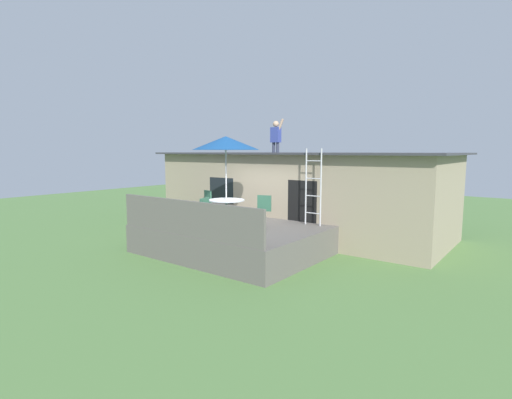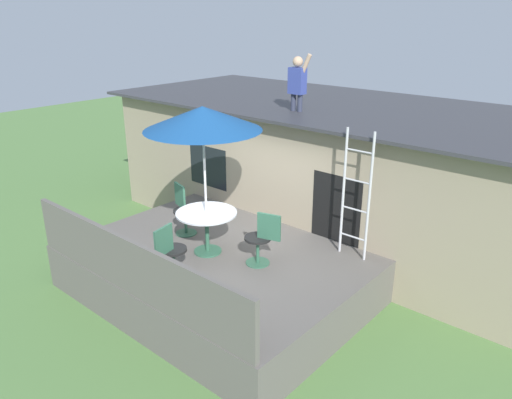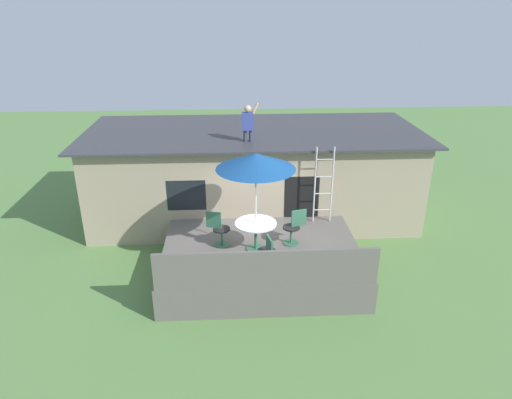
{
  "view_description": "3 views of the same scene",
  "coord_description": "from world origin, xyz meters",
  "px_view_note": "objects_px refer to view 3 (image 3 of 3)",
  "views": [
    {
      "loc": [
        7.23,
        -8.51,
        2.92
      ],
      "look_at": [
        0.03,
        0.95,
        1.45
      ],
      "focal_mm": 27.36,
      "sensor_mm": 36.0,
      "label": 1
    },
    {
      "loc": [
        5.54,
        -5.51,
        4.73
      ],
      "look_at": [
        0.11,
        0.76,
        1.55
      ],
      "focal_mm": 34.65,
      "sensor_mm": 36.0,
      "label": 2
    },
    {
      "loc": [
        -0.7,
        -10.32,
        6.55
      ],
      "look_at": [
        -0.07,
        1.03,
        1.62
      ],
      "focal_mm": 31.99,
      "sensor_mm": 36.0,
      "label": 3
    }
  ],
  "objects_px": {
    "patio_chair_left": "(219,229)",
    "patio_chair_near": "(268,253)",
    "person_figure": "(248,121)",
    "step_ladder": "(323,185)",
    "patio_table": "(256,229)",
    "patio_chair_right": "(294,227)",
    "patio_umbrella": "(256,161)"
  },
  "relations": [
    {
      "from": "patio_chair_right",
      "to": "patio_chair_near",
      "type": "height_order",
      "value": "same"
    },
    {
      "from": "person_figure",
      "to": "patio_chair_left",
      "type": "distance_m",
      "value": 3.32
    },
    {
      "from": "patio_chair_right",
      "to": "patio_chair_left",
      "type": "bearing_deg",
      "value": -15.74
    },
    {
      "from": "patio_umbrella",
      "to": "step_ladder",
      "type": "relative_size",
      "value": 1.15
    },
    {
      "from": "person_figure",
      "to": "patio_chair_right",
      "type": "distance_m",
      "value": 3.39
    },
    {
      "from": "step_ladder",
      "to": "patio_chair_left",
      "type": "height_order",
      "value": "step_ladder"
    },
    {
      "from": "patio_table",
      "to": "patio_chair_near",
      "type": "bearing_deg",
      "value": -77.64
    },
    {
      "from": "patio_umbrella",
      "to": "patio_table",
      "type": "bearing_deg",
      "value": 90.0
    },
    {
      "from": "patio_chair_near",
      "to": "patio_chair_left",
      "type": "bearing_deg",
      "value": 29.45
    },
    {
      "from": "patio_chair_left",
      "to": "patio_chair_right",
      "type": "height_order",
      "value": "same"
    },
    {
      "from": "step_ladder",
      "to": "patio_chair_near",
      "type": "xyz_separation_m",
      "value": [
        -1.75,
        -2.52,
        -0.64
      ]
    },
    {
      "from": "patio_table",
      "to": "patio_chair_left",
      "type": "bearing_deg",
      "value": 162.9
    },
    {
      "from": "patio_chair_near",
      "to": "person_figure",
      "type": "bearing_deg",
      "value": -7.75
    },
    {
      "from": "step_ladder",
      "to": "patio_chair_left",
      "type": "bearing_deg",
      "value": -156.8
    },
    {
      "from": "patio_table",
      "to": "step_ladder",
      "type": "height_order",
      "value": "step_ladder"
    },
    {
      "from": "step_ladder",
      "to": "patio_chair_near",
      "type": "relative_size",
      "value": 2.39
    },
    {
      "from": "patio_table",
      "to": "step_ladder",
      "type": "xyz_separation_m",
      "value": [
        1.96,
        1.53,
        0.51
      ]
    },
    {
      "from": "step_ladder",
      "to": "patio_chair_near",
      "type": "distance_m",
      "value": 3.13
    },
    {
      "from": "patio_table",
      "to": "patio_chair_near",
      "type": "distance_m",
      "value": 1.03
    },
    {
      "from": "patio_chair_near",
      "to": "step_ladder",
      "type": "bearing_deg",
      "value": -47.05
    },
    {
      "from": "patio_table",
      "to": "step_ladder",
      "type": "distance_m",
      "value": 2.54
    },
    {
      "from": "person_figure",
      "to": "patio_chair_left",
      "type": "bearing_deg",
      "value": -110.34
    },
    {
      "from": "person_figure",
      "to": "patio_table",
      "type": "bearing_deg",
      "value": -88.43
    },
    {
      "from": "patio_table",
      "to": "patio_umbrella",
      "type": "height_order",
      "value": "patio_umbrella"
    },
    {
      "from": "step_ladder",
      "to": "person_figure",
      "type": "relative_size",
      "value": 1.98
    },
    {
      "from": "patio_chair_left",
      "to": "patio_chair_near",
      "type": "xyz_separation_m",
      "value": [
        1.15,
        -1.28,
        0.0
      ]
    },
    {
      "from": "patio_table",
      "to": "person_figure",
      "type": "distance_m",
      "value": 3.34
    },
    {
      "from": "patio_chair_right",
      "to": "person_figure",
      "type": "bearing_deg",
      "value": -80.74
    },
    {
      "from": "patio_chair_left",
      "to": "patio_chair_near",
      "type": "height_order",
      "value": "same"
    },
    {
      "from": "patio_chair_right",
      "to": "patio_chair_near",
      "type": "distance_m",
      "value": 1.49
    },
    {
      "from": "person_figure",
      "to": "patio_chair_right",
      "type": "bearing_deg",
      "value": -65.3
    },
    {
      "from": "patio_umbrella",
      "to": "step_ladder",
      "type": "bearing_deg",
      "value": 37.83
    }
  ]
}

